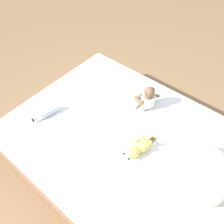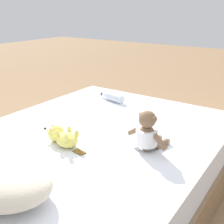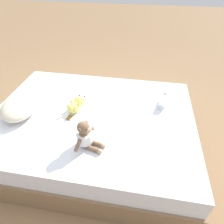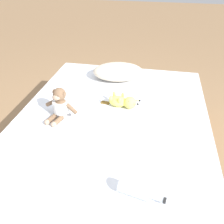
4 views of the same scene
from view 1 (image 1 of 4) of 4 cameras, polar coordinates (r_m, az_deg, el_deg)
The scene contains 6 objects.
ground_plane at distance 2.29m, azimuth 2.81°, elevation -12.52°, with size 16.00×16.00×0.00m, color #93704C.
bed at distance 2.09m, azimuth 3.05°, elevation -9.56°, with size 1.49×1.97×0.46m.
pillow at distance 1.77m, azimuth 23.15°, elevation -14.08°, with size 0.54×0.43×0.15m.
plush_monkey at distance 2.05m, azimuth 8.84°, elevation 3.36°, with size 0.28×0.24×0.24m.
plush_yellow_creature at distance 1.78m, azimuth 6.66°, elevation -8.96°, with size 0.33×0.14×0.10m.
glass_bottle at distance 2.08m, azimuth -15.70°, elevation 0.01°, with size 0.25×0.10×0.07m.
Camera 1 is at (0.90, 0.61, 2.01)m, focal length 36.40 mm.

